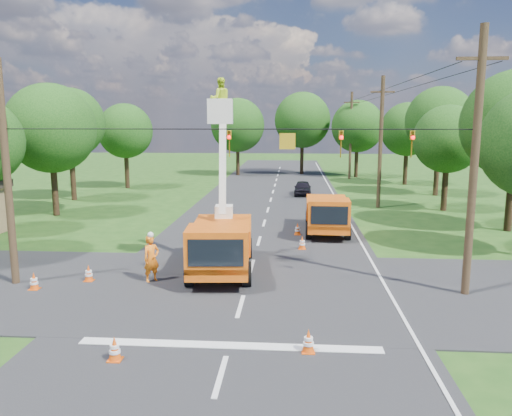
# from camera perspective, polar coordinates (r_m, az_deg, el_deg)

# --- Properties ---
(ground) EXTENTS (140.00, 140.00, 0.00)m
(ground) POSITION_cam_1_polar(r_m,az_deg,el_deg) (37.55, 1.37, -0.28)
(ground) COLOR #1C4314
(ground) RESTS_ON ground
(road_main) EXTENTS (12.00, 100.00, 0.06)m
(road_main) POSITION_cam_1_polar(r_m,az_deg,el_deg) (37.55, 1.37, -0.28)
(road_main) COLOR black
(road_main) RESTS_ON ground
(road_cross) EXTENTS (56.00, 10.00, 0.07)m
(road_cross) POSITION_cam_1_polar(r_m,az_deg,el_deg) (20.11, -1.20, -9.25)
(road_cross) COLOR black
(road_cross) RESTS_ON ground
(stop_bar) EXTENTS (9.00, 0.45, 0.02)m
(stop_bar) POSITION_cam_1_polar(r_m,az_deg,el_deg) (15.32, -3.08, -15.57)
(stop_bar) COLOR silver
(stop_bar) RESTS_ON ground
(edge_line) EXTENTS (0.12, 90.00, 0.02)m
(edge_line) POSITION_cam_1_polar(r_m,az_deg,el_deg) (37.70, 9.90, -0.38)
(edge_line) COLOR silver
(edge_line) RESTS_ON ground
(bucket_truck) EXTENTS (3.07, 6.81, 8.43)m
(bucket_truck) POSITION_cam_1_polar(r_m,az_deg,el_deg) (21.88, -4.01, -2.87)
(bucket_truck) COLOR #E45D10
(bucket_truck) RESTS_ON ground
(second_truck) EXTENTS (2.65, 6.33, 2.34)m
(second_truck) POSITION_cam_1_polar(r_m,az_deg,el_deg) (29.98, 8.13, -0.58)
(second_truck) COLOR #E45D10
(second_truck) RESTS_ON ground
(ground_worker) EXTENTS (0.84, 0.85, 1.98)m
(ground_worker) POSITION_cam_1_polar(r_m,az_deg,el_deg) (21.14, -11.87, -5.70)
(ground_worker) COLOR orange
(ground_worker) RESTS_ON ground
(distant_car) EXTENTS (1.62, 3.80, 1.28)m
(distant_car) POSITION_cam_1_polar(r_m,az_deg,el_deg) (45.68, 5.35, 2.29)
(distant_car) COLOR black
(distant_car) RESTS_ON ground
(traffic_cone_0) EXTENTS (0.38, 0.38, 0.71)m
(traffic_cone_0) POSITION_cam_1_polar(r_m,az_deg,el_deg) (14.87, -15.85, -15.25)
(traffic_cone_0) COLOR #E14D0B
(traffic_cone_0) RESTS_ON ground
(traffic_cone_1) EXTENTS (0.38, 0.38, 0.71)m
(traffic_cone_1) POSITION_cam_1_polar(r_m,az_deg,el_deg) (14.87, 6.01, -14.90)
(traffic_cone_1) COLOR #E14D0B
(traffic_cone_1) RESTS_ON ground
(traffic_cone_2) EXTENTS (0.38, 0.38, 0.71)m
(traffic_cone_2) POSITION_cam_1_polar(r_m,az_deg,el_deg) (26.13, 5.30, -3.99)
(traffic_cone_2) COLOR #E14D0B
(traffic_cone_2) RESTS_ON ground
(traffic_cone_3) EXTENTS (0.38, 0.38, 0.71)m
(traffic_cone_3) POSITION_cam_1_polar(r_m,az_deg,el_deg) (29.39, 4.77, -2.43)
(traffic_cone_3) COLOR #E14D0B
(traffic_cone_3) RESTS_ON ground
(traffic_cone_4) EXTENTS (0.38, 0.38, 0.71)m
(traffic_cone_4) POSITION_cam_1_polar(r_m,az_deg,el_deg) (22.02, -18.58, -7.09)
(traffic_cone_4) COLOR #E14D0B
(traffic_cone_4) RESTS_ON ground
(traffic_cone_5) EXTENTS (0.38, 0.38, 0.71)m
(traffic_cone_5) POSITION_cam_1_polar(r_m,az_deg,el_deg) (21.74, -24.03, -7.66)
(traffic_cone_5) COLOR #E14D0B
(traffic_cone_5) RESTS_ON ground
(traffic_cone_6) EXTENTS (0.38, 0.38, 0.71)m
(traffic_cone_6) POSITION_cam_1_polar(r_m,az_deg,el_deg) (33.70, 7.77, -0.91)
(traffic_cone_6) COLOR #E14D0B
(traffic_cone_6) RESTS_ON ground
(pole_right_near) EXTENTS (1.80, 0.30, 10.00)m
(pole_right_near) POSITION_cam_1_polar(r_m,az_deg,el_deg) (20.13, 23.70, 4.83)
(pole_right_near) COLOR #4C3823
(pole_right_near) RESTS_ON ground
(pole_right_mid) EXTENTS (1.80, 0.30, 10.00)m
(pole_right_mid) POSITION_cam_1_polar(r_m,az_deg,el_deg) (39.53, 14.05, 7.39)
(pole_right_mid) COLOR #4C3823
(pole_right_mid) RESTS_ON ground
(pole_right_far) EXTENTS (1.80, 0.30, 10.00)m
(pole_right_far) POSITION_cam_1_polar(r_m,az_deg,el_deg) (59.33, 10.77, 8.21)
(pole_right_far) COLOR #4C3823
(pole_right_far) RESTS_ON ground
(pole_left) EXTENTS (0.30, 0.30, 9.00)m
(pole_left) POSITION_cam_1_polar(r_m,az_deg,el_deg) (22.14, -26.58, 3.42)
(pole_left) COLOR #4C3823
(pole_left) RESTS_ON ground
(signal_span) EXTENTS (18.00, 0.29, 1.07)m
(signal_span) POSITION_cam_1_polar(r_m,az_deg,el_deg) (18.94, 5.52, 7.69)
(signal_span) COLOR black
(signal_span) RESTS_ON ground
(tree_left_d) EXTENTS (6.20, 6.20, 9.24)m
(tree_left_d) POSITION_cam_1_polar(r_m,az_deg,el_deg) (37.86, -22.42, 8.40)
(tree_left_d) COLOR #382616
(tree_left_d) RESTS_ON ground
(tree_left_e) EXTENTS (5.80, 5.80, 9.41)m
(tree_left_e) POSITION_cam_1_polar(r_m,az_deg,el_deg) (44.96, -20.53, 9.08)
(tree_left_e) COLOR #382616
(tree_left_e) RESTS_ON ground
(tree_left_f) EXTENTS (5.40, 5.40, 8.40)m
(tree_left_f) POSITION_cam_1_polar(r_m,az_deg,el_deg) (51.67, -14.73, 8.50)
(tree_left_f) COLOR #382616
(tree_left_f) RESTS_ON ground
(tree_right_c) EXTENTS (5.00, 5.00, 7.83)m
(tree_right_c) POSITION_cam_1_polar(r_m,az_deg,el_deg) (39.63, 21.08, 7.33)
(tree_right_c) COLOR #382616
(tree_right_c) RESTS_ON ground
(tree_right_d) EXTENTS (6.00, 6.00, 9.70)m
(tree_right_d) POSITION_cam_1_polar(r_m,az_deg,el_deg) (47.73, 20.26, 9.33)
(tree_right_d) COLOR #382616
(tree_right_d) RESTS_ON ground
(tree_right_e) EXTENTS (5.60, 5.60, 8.63)m
(tree_right_e) POSITION_cam_1_polar(r_m,az_deg,el_deg) (55.25, 16.92, 8.59)
(tree_right_e) COLOR #382616
(tree_right_e) RESTS_ON ground
(tree_far_a) EXTENTS (6.60, 6.60, 9.50)m
(tree_far_a) POSITION_cam_1_polar(r_m,az_deg,el_deg) (62.30, -2.12, 9.43)
(tree_far_a) COLOR #382616
(tree_far_a) RESTS_ON ground
(tree_far_b) EXTENTS (7.00, 7.00, 10.32)m
(tree_far_b) POSITION_cam_1_polar(r_m,az_deg,el_deg) (63.94, 5.33, 9.96)
(tree_far_b) COLOR #382616
(tree_far_b) RESTS_ON ground
(tree_far_c) EXTENTS (6.20, 6.20, 9.18)m
(tree_far_c) POSITION_cam_1_polar(r_m,az_deg,el_deg) (61.42, 11.53, 9.12)
(tree_far_c) COLOR #382616
(tree_far_c) RESTS_ON ground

